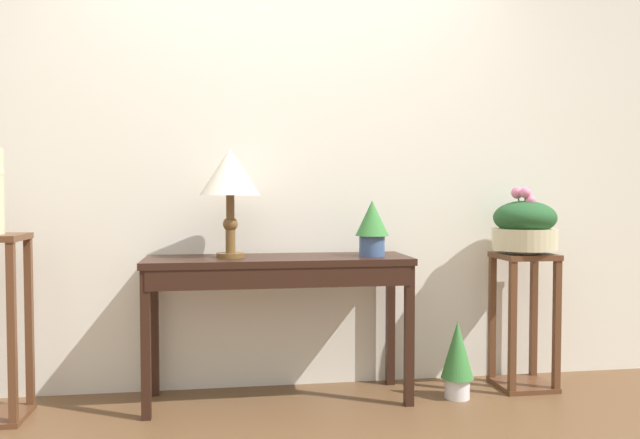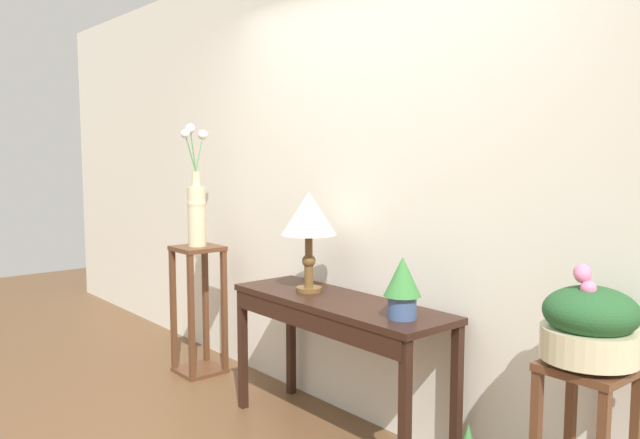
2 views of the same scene
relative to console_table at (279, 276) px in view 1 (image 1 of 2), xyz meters
name	(u,v)px [view 1 (image 1 of 2)]	position (x,y,z in m)	size (l,w,h in m)	color
back_wall_with_art	(279,140)	(0.03, 0.33, 0.74)	(9.00, 0.10, 2.80)	silver
console_table	(279,276)	(0.00, 0.00, 0.00)	(1.37, 0.43, 0.76)	black
table_lamp	(230,176)	(-0.25, 0.03, 0.52)	(0.31, 0.31, 0.56)	brown
potted_plant_on_console	(372,225)	(0.49, -0.01, 0.26)	(0.18, 0.18, 0.30)	#3D5684
pedestal_stand_right	(523,321)	(1.38, 0.04, -0.28)	(0.30, 0.30, 0.76)	#56331E
planter_bowl_wide_right	(525,226)	(1.38, 0.04, 0.25)	(0.35, 0.35, 0.37)	beige
potted_plant_floor	(457,356)	(0.94, -0.08, -0.43)	(0.17, 0.17, 0.42)	silver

